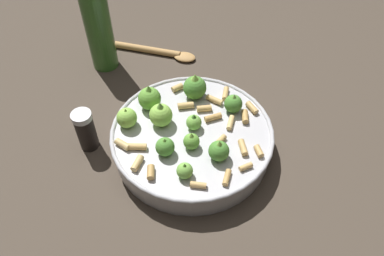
{
  "coord_description": "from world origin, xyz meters",
  "views": [
    {
      "loc": [
        -0.42,
        0.18,
        0.58
      ],
      "look_at": [
        0.0,
        0.0,
        0.06
      ],
      "focal_mm": 35.86,
      "sensor_mm": 36.0,
      "label": 1
    }
  ],
  "objects_px": {
    "cooking_pan": "(191,136)",
    "wooden_spoon": "(152,51)",
    "olive_oil_bottle": "(99,28)",
    "pepper_shaker": "(86,130)"
  },
  "relations": [
    {
      "from": "cooking_pan",
      "to": "wooden_spoon",
      "type": "distance_m",
      "value": 0.31
    },
    {
      "from": "olive_oil_bottle",
      "to": "wooden_spoon",
      "type": "bearing_deg",
      "value": -91.84
    },
    {
      "from": "cooking_pan",
      "to": "olive_oil_bottle",
      "type": "distance_m",
      "value": 0.33
    },
    {
      "from": "pepper_shaker",
      "to": "wooden_spoon",
      "type": "relative_size",
      "value": 0.42
    },
    {
      "from": "cooking_pan",
      "to": "olive_oil_bottle",
      "type": "xyz_separation_m",
      "value": [
        0.31,
        0.09,
        0.07
      ]
    },
    {
      "from": "pepper_shaker",
      "to": "olive_oil_bottle",
      "type": "relative_size",
      "value": 0.37
    },
    {
      "from": "olive_oil_bottle",
      "to": "pepper_shaker",
      "type": "bearing_deg",
      "value": 158.56
    },
    {
      "from": "cooking_pan",
      "to": "olive_oil_bottle",
      "type": "relative_size",
      "value": 1.26
    },
    {
      "from": "wooden_spoon",
      "to": "olive_oil_bottle",
      "type": "bearing_deg",
      "value": 88.16
    },
    {
      "from": "olive_oil_bottle",
      "to": "cooking_pan",
      "type": "bearing_deg",
      "value": -163.99
    }
  ]
}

